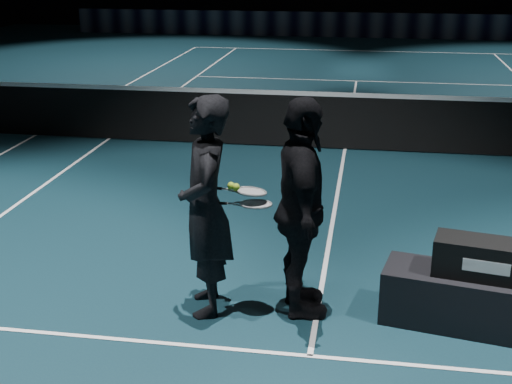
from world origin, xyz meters
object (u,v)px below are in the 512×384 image
player_bench (478,301)px  player_b (301,209)px  player_a (205,207)px  racket_upper (251,191)px  racket_lower (256,204)px  tennis_balls (234,184)px  racket_bag (483,258)px

player_bench → player_b: player_b is taller
player_a → racket_upper: (0.39, 0.08, 0.14)m
player_b → racket_upper: (-0.45, -0.00, 0.14)m
player_bench → player_b: (-1.58, 0.03, 0.76)m
racket_lower → racket_upper: (-0.05, 0.03, 0.10)m
racket_lower → tennis_balls: 0.26m
player_a → player_b: bearing=80.1°
racket_bag → racket_upper: (-2.03, 0.03, 0.48)m
player_bench → racket_upper: racket_upper is taller
racket_bag → player_a: (-2.42, -0.05, 0.34)m
player_b → tennis_balls: (-0.59, -0.05, 0.22)m
player_bench → racket_lower: 2.13m
player_bench → tennis_balls: bearing=-168.4°
racket_bag → racket_upper: 2.09m
racket_lower → tennis_balls: tennis_balls is taller
racket_lower → player_a: bearing=-180.0°
racket_bag → player_a: 2.45m
racket_bag → tennis_balls: 2.24m
player_bench → racket_upper: (-2.03, 0.03, 0.90)m
racket_lower → tennis_balls: size_ratio=5.67×
tennis_balls → player_bench: bearing=0.5°
player_bench → racket_bag: size_ratio=2.00×
racket_bag → racket_upper: size_ratio=1.21×
racket_bag → racket_lower: 2.01m
player_b → racket_upper: size_ratio=2.95×
player_a → tennis_balls: 0.33m
player_a → player_b: same height
player_b → tennis_balls: 0.63m
racket_lower → player_b: bearing=0.0°
player_a → tennis_balls: (0.25, 0.03, 0.22)m
player_b → racket_lower: bearing=83.3°
player_bench → racket_bag: (0.00, 0.00, 0.41)m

